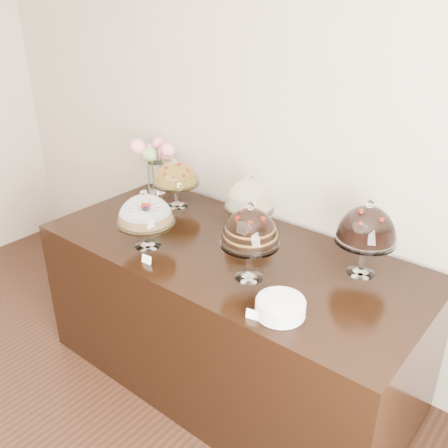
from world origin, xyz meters
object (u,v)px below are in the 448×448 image
Objects in this scene: cake_stand_sugar_sponge at (145,213)px; plate_stack at (280,307)px; cake_stand_dark_choco at (367,227)px; flower_vase at (155,158)px; cake_stand_cheesecake at (250,197)px; cake_stand_fruit_tart at (176,176)px; cake_stand_choco_layer at (250,230)px; display_counter at (229,316)px.

plate_stack is (0.94, -0.08, -0.16)m from cake_stand_sugar_sponge.
cake_stand_dark_choco is 1.61m from flower_vase.
cake_stand_cheesecake is (0.34, 0.50, 0.02)m from cake_stand_sugar_sponge.
cake_stand_sugar_sponge reaches higher than cake_stand_fruit_tart.
cake_stand_choco_layer is 1.02× the size of cake_stand_dark_choco.
cake_stand_cheesecake is 0.89m from flower_vase.
cake_stand_choco_layer is 1.12× the size of cake_stand_cheesecake.
cake_stand_sugar_sponge is 0.61m from cake_stand_cheesecake.
cake_stand_choco_layer reaches higher than cake_stand_cheesecake.
cake_stand_choco_layer is 0.41m from plate_stack.
plate_stack is (0.30, -0.17, -0.22)m from cake_stand_choco_layer.
display_counter is at bearing 149.09° from plate_stack.
cake_stand_fruit_tart is at bearing 117.09° from cake_stand_sugar_sponge.
plate_stack is at bearing -24.29° from flower_vase.
cake_stand_choco_layer reaches higher than cake_stand_sugar_sponge.
cake_stand_dark_choco is at bearing 24.72° from cake_stand_sugar_sponge.
flower_vase is at bearing 163.69° from cake_stand_fruit_tart.
cake_stand_dark_choco is (0.67, 0.24, 0.71)m from display_counter.
flower_vase is 1.86× the size of plate_stack.
cake_stand_cheesecake reaches higher than display_counter.
cake_stand_dark_choco is at bearing -3.69° from flower_vase.
plate_stack is (1.49, -0.67, -0.21)m from flower_vase.
plate_stack is at bearing -4.65° from cake_stand_sugar_sponge.
cake_stand_dark_choco is (0.72, -0.01, 0.03)m from cake_stand_cheesecake.
flower_vase reaches higher than display_counter.
cake_stand_cheesecake is at bearing 126.60° from cake_stand_choco_layer.
plate_stack is at bearing -29.75° from cake_stand_choco_layer.
cake_stand_dark_choco is 1.33m from cake_stand_fruit_tart.
cake_stand_choco_layer is 1.22× the size of cake_stand_fruit_tart.
flower_vase is 1.64m from plate_stack.
cake_stand_sugar_sponge is 0.57m from cake_stand_fruit_tart.
flower_vase is (-0.94, 0.34, 0.70)m from display_counter.
cake_stand_cheesecake is at bearing -6.14° from flower_vase.
cake_stand_sugar_sponge is at bearing -47.54° from flower_vase.
cake_stand_fruit_tart is at bearing -16.31° from flower_vase.
cake_stand_cheesecake reaches higher than cake_stand_sugar_sponge.
cake_stand_choco_layer reaches higher than cake_stand_fruit_tart.
cake_stand_cheesecake is (-0.30, 0.40, -0.04)m from cake_stand_choco_layer.
cake_stand_sugar_sponge is at bearing -147.17° from display_counter.
cake_stand_choco_layer is 1.02× the size of flower_vase.
cake_stand_cheesecake reaches higher than cake_stand_fruit_tart.
cake_stand_fruit_tart is (-0.26, 0.51, 0.01)m from cake_stand_sugar_sponge.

